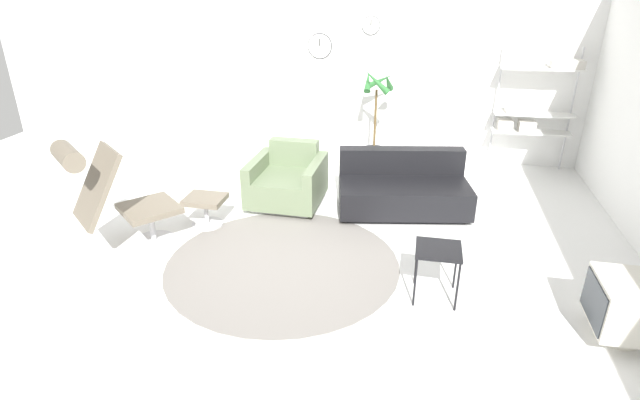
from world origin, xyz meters
name	(u,v)px	position (x,y,z in m)	size (l,w,h in m)	color
ground_plane	(293,249)	(0.00, 0.00, 0.00)	(12.00, 12.00, 0.00)	white
wall_back	(344,65)	(0.00, 3.25, 1.40)	(12.00, 0.09, 2.80)	white
round_rug	(283,263)	(-0.03, -0.30, 0.00)	(2.34, 2.34, 0.01)	slate
lounge_chair	(109,189)	(-1.76, -0.41, 0.71)	(1.08, 1.14, 1.22)	#BCBCC1
ottoman	(206,205)	(-1.12, 0.35, 0.25)	(0.44, 0.37, 0.35)	#BCBCC1
armchair_red	(288,182)	(-0.36, 1.16, 0.27)	(0.89, 0.93, 0.73)	silver
couch_low	(403,190)	(1.07, 1.24, 0.25)	(1.67, 1.11, 0.70)	black
side_table	(438,255)	(1.46, -0.57, 0.43)	(0.39, 0.39, 0.49)	black
crt_television	(624,308)	(2.88, -0.84, 0.28)	(0.47, 0.55, 0.51)	beige
potted_plant	(375,130)	(0.56, 2.70, 0.57)	(0.44, 0.48, 1.50)	#333338
shelf_unit	(533,104)	(2.75, 3.01, 0.99)	(1.09, 0.28, 1.76)	#BCBCC1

